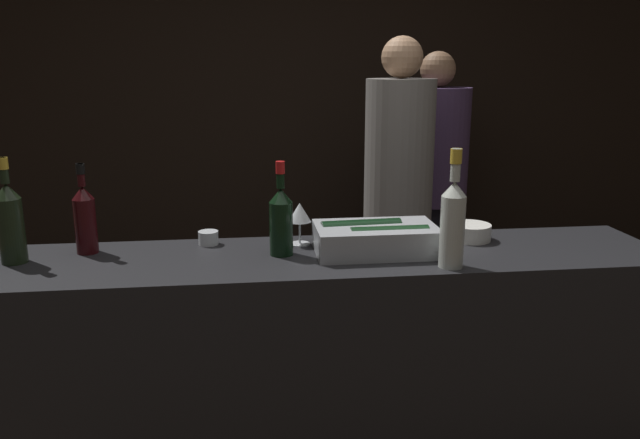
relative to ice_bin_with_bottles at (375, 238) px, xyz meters
name	(u,v)px	position (x,y,z in m)	size (l,w,h in m)	color
wall_back_chalkboard	(280,93)	(-0.19, 2.26, 0.39)	(6.40, 0.06, 2.80)	black
bar_counter	(321,379)	(-0.19, -0.01, -0.53)	(2.43, 0.51, 0.95)	black
ice_bin_with_bottles	(375,238)	(0.00, 0.00, 0.00)	(0.42, 0.25, 0.11)	#9EA0A5
bowl_white	(470,232)	(0.39, 0.11, -0.02)	(0.16, 0.16, 0.06)	silver
wine_glass	(300,214)	(-0.25, 0.13, 0.06)	(0.08, 0.08, 0.16)	silver
candle_votive	(208,238)	(-0.59, 0.17, -0.03)	(0.07, 0.07, 0.05)	silver
red_wine_bottle_black_foil	(85,217)	(-1.00, 0.12, 0.07)	(0.07, 0.07, 0.32)	black
champagne_bottle	(10,221)	(-1.22, 0.03, 0.09)	(0.08, 0.08, 0.35)	black
red_wine_bottle_burgundy	(281,219)	(-0.33, 0.01, 0.07)	(0.08, 0.08, 0.33)	black
rose_wine_bottle	(453,220)	(0.21, -0.19, 0.11)	(0.08, 0.08, 0.39)	#B2B7AD
person_in_hoodie	(398,187)	(0.35, 1.09, -0.04)	(0.36, 0.36, 1.73)	black
person_blond_tee	(433,177)	(0.71, 1.62, -0.09)	(0.41, 0.41, 1.66)	black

